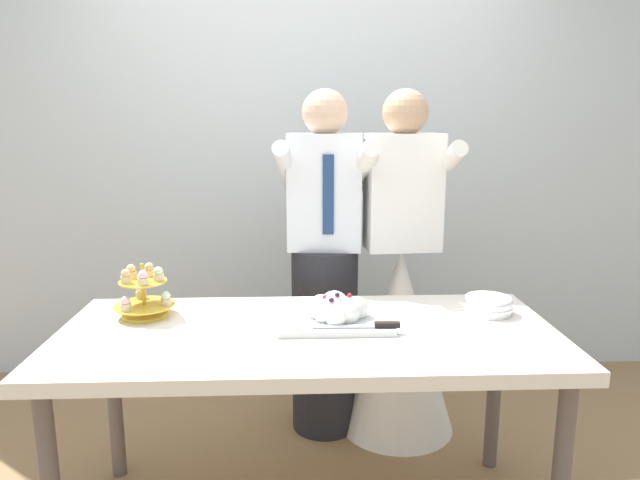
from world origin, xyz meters
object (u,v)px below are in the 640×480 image
Objects in this scene: person_groom at (325,283)px; person_bride at (399,316)px; cupcake_stand at (143,294)px; main_cake_tray at (336,312)px; plate_stack at (489,305)px; dessert_table at (308,349)px.

person_groom and person_bride have the same top height.
person_bride is (1.09, 0.50, -0.28)m from cupcake_stand.
main_cake_tray is 2.37× the size of plate_stack.
person_bride reaches higher than cupcake_stand.
person_bride is (0.35, 0.61, -0.23)m from main_cake_tray.
cupcake_stand is 0.14× the size of person_bride.
cupcake_stand is 0.14× the size of person_groom.
plate_stack is at bearing 7.91° from main_cake_tray.
person_bride is at bearing 24.79° from cupcake_stand.
dessert_table is 0.17m from main_cake_tray.
person_groom is at bearing 138.49° from plate_stack.
cupcake_stand is 1.23m from person_bride.
dessert_table is 1.08× the size of person_bride.
main_cake_tray is at bearing -172.09° from plate_stack.
person_groom reaches higher than cupcake_stand.
person_groom is (-0.01, 0.63, -0.07)m from main_cake_tray.
plate_stack is (0.71, 0.15, 0.11)m from dessert_table.
person_groom is 1.00× the size of person_bride.
dessert_table is at bearing -148.16° from main_cake_tray.
cupcake_stand reaches higher than plate_stack.
main_cake_tray is at bearing -8.21° from cupcake_stand.
cupcake_stand is at bearing 179.10° from plate_stack.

